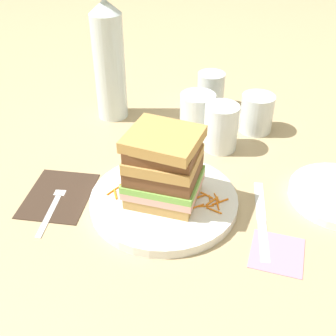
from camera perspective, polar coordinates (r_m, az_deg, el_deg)
name	(u,v)px	position (r m, az deg, el deg)	size (l,w,h in m)	color
ground_plane	(164,204)	(0.76, -0.56, -4.89)	(3.00, 3.00, 0.00)	tan
main_plate	(165,200)	(0.75, -0.37, -4.34)	(0.26, 0.26, 0.02)	white
sandwich	(165,167)	(0.71, -0.43, 0.11)	(0.14, 0.12, 0.13)	tan
carrot_shred_0	(115,194)	(0.75, -7.05, -3.47)	(0.00, 0.00, 0.03)	orange
carrot_shred_1	(128,185)	(0.77, -5.39, -2.28)	(0.00, 0.00, 0.03)	orange
carrot_shred_2	(113,191)	(0.76, -7.39, -3.02)	(0.00, 0.00, 0.03)	orange
carrot_shred_3	(123,183)	(0.78, -5.98, -2.00)	(0.00, 0.00, 0.02)	orange
carrot_shred_4	(125,192)	(0.76, -5.81, -3.20)	(0.00, 0.00, 0.02)	orange
carrot_shred_5	(127,183)	(0.78, -5.55, -2.04)	(0.00, 0.00, 0.03)	orange
carrot_shred_6	(196,207)	(0.73, 3.83, -5.19)	(0.00, 0.00, 0.03)	orange
carrot_shred_7	(212,202)	(0.74, 5.91, -4.48)	(0.00, 0.00, 0.03)	orange
carrot_shred_8	(200,196)	(0.75, 4.32, -3.81)	(0.00, 0.00, 0.02)	orange
carrot_shred_9	(206,206)	(0.73, 5.13, -5.09)	(0.00, 0.00, 0.03)	orange
carrot_shred_10	(214,210)	(0.72, 6.18, -5.66)	(0.00, 0.00, 0.03)	orange
carrot_shred_11	(220,203)	(0.74, 6.97, -4.63)	(0.00, 0.00, 0.03)	orange
carrot_shred_12	(217,203)	(0.73, 6.62, -4.73)	(0.00, 0.00, 0.03)	orange
carrot_shred_13	(217,197)	(0.75, 6.53, -3.93)	(0.00, 0.00, 0.02)	orange
carrot_shred_14	(210,199)	(0.74, 5.59, -4.10)	(0.00, 0.00, 0.02)	orange
carrot_shred_15	(207,195)	(0.75, 5.20, -3.64)	(0.00, 0.00, 0.03)	orange
napkin_dark	(59,195)	(0.80, -14.39, -3.51)	(0.11, 0.14, 0.00)	#38281E
fork	(55,202)	(0.78, -14.92, -4.35)	(0.02, 0.17, 0.00)	silver
knife	(262,221)	(0.74, 12.42, -6.88)	(0.02, 0.20, 0.00)	silver
juice_glass	(221,129)	(0.89, 7.07, 5.17)	(0.07, 0.07, 0.10)	white
water_bottle	(109,60)	(0.98, -7.89, 14.14)	(0.07, 0.07, 0.31)	silver
empty_tumbler_0	(197,111)	(0.97, 3.96, 7.59)	(0.08, 0.08, 0.08)	silver
empty_tumbler_1	(257,113)	(0.97, 11.77, 7.18)	(0.07, 0.07, 0.08)	silver
empty_tumbler_2	(211,90)	(1.06, 5.73, 10.29)	(0.07, 0.07, 0.09)	silver
napkin_pink	(277,253)	(0.69, 14.37, -10.90)	(0.08, 0.09, 0.00)	pink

